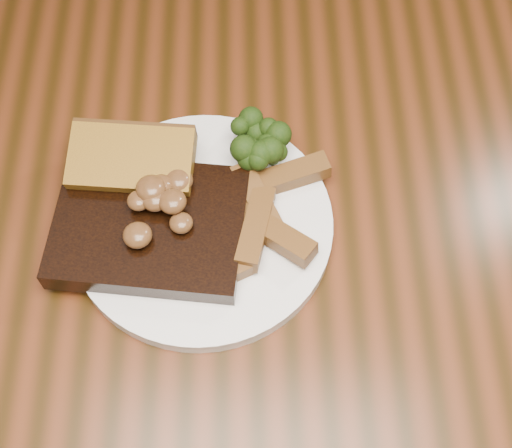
{
  "coord_description": "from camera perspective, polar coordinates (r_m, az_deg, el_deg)",
  "views": [
    {
      "loc": [
        -0.02,
        -0.32,
        1.37
      ],
      "look_at": [
        -0.01,
        -0.0,
        0.78
      ],
      "focal_mm": 50.0,
      "sensor_mm": 36.0,
      "label": 1
    }
  ],
  "objects": [
    {
      "name": "ground",
      "position": [
        1.41,
        0.6,
        -15.18
      ],
      "size": [
        4.5,
        4.5,
        0.0
      ],
      "primitive_type": "plane",
      "color": "#3B1D0D",
      "rests_on": "ground"
    },
    {
      "name": "garlic_bread",
      "position": [
        0.71,
        -9.65,
        4.09
      ],
      "size": [
        0.12,
        0.07,
        0.03
      ],
      "primitive_type": "cube",
      "rotation": [
        0.0,
        0.0,
        -0.09
      ],
      "color": "#996A1B",
      "rests_on": "plate"
    },
    {
      "name": "steak_bone",
      "position": [
        0.66,
        -8.73,
        -5.1
      ],
      "size": [
        0.14,
        0.03,
        0.02
      ],
      "primitive_type": "cube",
      "rotation": [
        0.0,
        0.0,
        -0.12
      ],
      "color": "beige",
      "rests_on": "plate"
    },
    {
      "name": "dining_table",
      "position": [
        0.78,
        1.05,
        -4.11
      ],
      "size": [
        1.6,
        0.9,
        0.75
      ],
      "color": "#4F230F",
      "rests_on": "ground"
    },
    {
      "name": "potato_wedges",
      "position": [
        0.68,
        0.58,
        0.61
      ],
      "size": [
        0.11,
        0.11,
        0.02
      ],
      "primitive_type": null,
      "color": "brown",
      "rests_on": "plate"
    },
    {
      "name": "steak",
      "position": [
        0.68,
        -8.5,
        -0.23
      ],
      "size": [
        0.19,
        0.16,
        0.03
      ],
      "primitive_type": "cube",
      "rotation": [
        0.0,
        0.0,
        -0.12
      ],
      "color": "black",
      "rests_on": "plate"
    },
    {
      "name": "mushroom_pile",
      "position": [
        0.66,
        -8.34,
        1.42
      ],
      "size": [
        0.08,
        0.08,
        0.03
      ],
      "primitive_type": null,
      "color": "brown",
      "rests_on": "steak"
    },
    {
      "name": "plate",
      "position": [
        0.7,
        -4.31,
        -0.16
      ],
      "size": [
        0.3,
        0.3,
        0.01
      ],
      "primitive_type": "cylinder",
      "rotation": [
        0.0,
        0.0,
        0.22
      ],
      "color": "white",
      "rests_on": "dining_table"
    },
    {
      "name": "broccoli_cluster",
      "position": [
        0.71,
        -1.46,
        6.28
      ],
      "size": [
        0.07,
        0.07,
        0.04
      ],
      "primitive_type": null,
      "color": "#20310B",
      "rests_on": "plate"
    }
  ]
}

